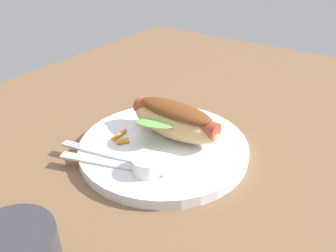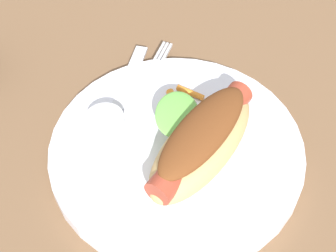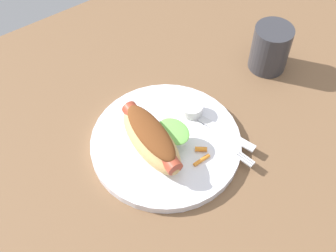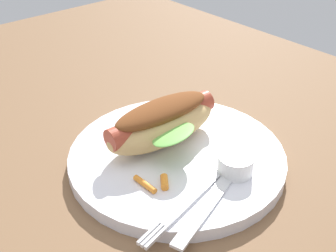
% 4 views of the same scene
% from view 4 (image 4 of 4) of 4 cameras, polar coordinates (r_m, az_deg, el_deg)
% --- Properties ---
extents(ground_plane, '(1.20, 0.90, 0.02)m').
position_cam_4_polar(ground_plane, '(0.55, -1.30, -4.99)').
color(ground_plane, brown).
extents(plate, '(0.26, 0.26, 0.02)m').
position_cam_4_polar(plate, '(0.53, 1.17, -4.10)').
color(plate, white).
rests_on(plate, ground_plane).
extents(hot_dog, '(0.10, 0.16, 0.06)m').
position_cam_4_polar(hot_dog, '(0.53, -0.75, 0.58)').
color(hot_dog, tan).
rests_on(hot_dog, plate).
extents(sauce_ramekin, '(0.04, 0.04, 0.02)m').
position_cam_4_polar(sauce_ramekin, '(0.49, 8.88, -4.99)').
color(sauce_ramekin, white).
rests_on(sauce_ramekin, plate).
extents(fork, '(0.05, 0.16, 0.00)m').
position_cam_4_polar(fork, '(0.46, 3.19, -9.34)').
color(fork, silver).
rests_on(fork, plate).
extents(knife, '(0.06, 0.15, 0.00)m').
position_cam_4_polar(knife, '(0.46, 5.96, -9.38)').
color(knife, silver).
rests_on(knife, plate).
extents(carrot_garnish, '(0.04, 0.03, 0.01)m').
position_cam_4_polar(carrot_garnish, '(0.47, -1.75, -7.52)').
color(carrot_garnish, orange).
rests_on(carrot_garnish, plate).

